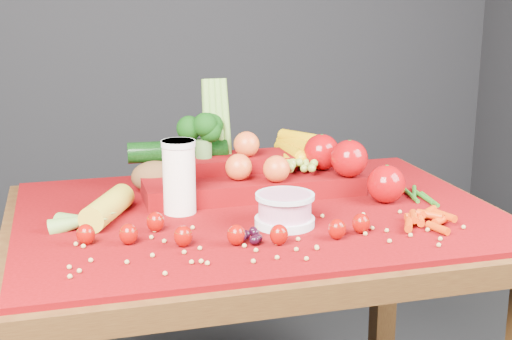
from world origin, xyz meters
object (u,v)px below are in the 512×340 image
object	(u,v)px
table	(258,255)
milk_glass	(179,174)
produce_mound	(263,167)
yogurt_bowl	(285,209)

from	to	relation	value
table	milk_glass	world-z (taller)	milk_glass
milk_glass	produce_mound	bearing A→B (deg)	27.91
milk_glass	yogurt_bowl	world-z (taller)	milk_glass
milk_glass	yogurt_bowl	distance (m)	0.25
milk_glass	produce_mound	distance (m)	0.26
milk_glass	yogurt_bowl	size ratio (longest dim) A/B	1.29
table	produce_mound	size ratio (longest dim) A/B	1.81
table	produce_mound	world-z (taller)	produce_mound
produce_mound	milk_glass	bearing A→B (deg)	-152.09
table	milk_glass	bearing A→B (deg)	169.54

